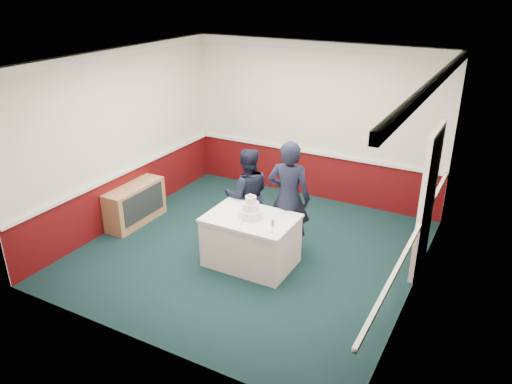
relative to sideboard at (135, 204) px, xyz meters
The scene contains 9 objects.
ground 2.31m from the sideboard, ahead, with size 5.00×5.00×0.00m, color #12272D.
room_shell 2.94m from the sideboard, 16.38° to the left, with size 5.00×5.00×3.00m.
sideboard is the anchor object (origin of this frame).
cake_table 2.48m from the sideboard, ahead, with size 1.32×0.92×0.79m.
wedding_cake 2.54m from the sideboard, ahead, with size 0.35×0.35×0.36m.
cake_knife 2.51m from the sideboard, 10.17° to the right, with size 0.01×0.22×0.01m, color silver.
champagne_flute 3.06m from the sideboard, ahead, with size 0.05×0.05×0.21m.
person_man 2.11m from the sideboard, 12.48° to the left, with size 0.76×0.60×1.57m, color black.
person_woman 2.87m from the sideboard, ahead, with size 0.67×0.44×1.84m, color black.
Camera 1 is at (3.39, -6.06, 4.07)m, focal length 35.00 mm.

